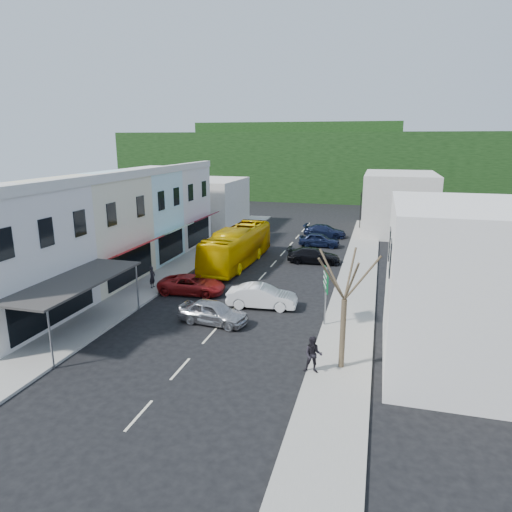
{
  "coord_description": "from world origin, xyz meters",
  "views": [
    {
      "loc": [
        8.85,
        -26.43,
        10.85
      ],
      "look_at": [
        0.0,
        6.0,
        2.2
      ],
      "focal_mm": 32.0,
      "sensor_mm": 36.0,
      "label": 1
    }
  ],
  "objects_px": {
    "bus": "(237,247)",
    "traffic_signal": "(360,211)",
    "pedestrian_left": "(152,276)",
    "direction_sign": "(325,298)",
    "car_silver": "(213,313)",
    "car_red": "(192,284)",
    "pedestrian_right": "(313,356)",
    "street_tree": "(344,300)",
    "car_white": "(262,297)"
  },
  "relations": [
    {
      "from": "car_silver",
      "to": "direction_sign",
      "type": "relative_size",
      "value": 1.2
    },
    {
      "from": "car_white",
      "to": "pedestrian_left",
      "type": "relative_size",
      "value": 2.59
    },
    {
      "from": "car_white",
      "to": "pedestrian_left",
      "type": "height_order",
      "value": "pedestrian_left"
    },
    {
      "from": "car_silver",
      "to": "car_white",
      "type": "bearing_deg",
      "value": -24.94
    },
    {
      "from": "direction_sign",
      "to": "street_tree",
      "type": "bearing_deg",
      "value": -87.97
    },
    {
      "from": "car_silver",
      "to": "pedestrian_right",
      "type": "xyz_separation_m",
      "value": [
        6.72,
        -4.65,
        0.3
      ]
    },
    {
      "from": "pedestrian_right",
      "to": "street_tree",
      "type": "bearing_deg",
      "value": 31.85
    },
    {
      "from": "car_silver",
      "to": "car_white",
      "type": "relative_size",
      "value": 1.0
    },
    {
      "from": "car_white",
      "to": "street_tree",
      "type": "relative_size",
      "value": 0.61
    },
    {
      "from": "pedestrian_right",
      "to": "traffic_signal",
      "type": "bearing_deg",
      "value": 85.01
    },
    {
      "from": "direction_sign",
      "to": "traffic_signal",
      "type": "distance_m",
      "value": 31.69
    },
    {
      "from": "pedestrian_right",
      "to": "pedestrian_left",
      "type": "bearing_deg",
      "value": 139.89
    },
    {
      "from": "bus",
      "to": "pedestrian_left",
      "type": "height_order",
      "value": "bus"
    },
    {
      "from": "traffic_signal",
      "to": "car_silver",
      "type": "bearing_deg",
      "value": 76.27
    },
    {
      "from": "car_red",
      "to": "traffic_signal",
      "type": "xyz_separation_m",
      "value": [
        10.44,
        28.16,
        1.57
      ]
    },
    {
      "from": "street_tree",
      "to": "traffic_signal",
      "type": "bearing_deg",
      "value": 91.48
    },
    {
      "from": "car_red",
      "to": "pedestrian_right",
      "type": "relative_size",
      "value": 2.71
    },
    {
      "from": "car_silver",
      "to": "pedestrian_left",
      "type": "relative_size",
      "value": 2.59
    },
    {
      "from": "pedestrian_right",
      "to": "traffic_signal",
      "type": "distance_m",
      "value": 37.63
    },
    {
      "from": "car_silver",
      "to": "car_red",
      "type": "bearing_deg",
      "value": 42.69
    },
    {
      "from": "bus",
      "to": "pedestrian_left",
      "type": "xyz_separation_m",
      "value": [
        -3.95,
        -8.31,
        -0.55
      ]
    },
    {
      "from": "direction_sign",
      "to": "pedestrian_right",
      "type": "bearing_deg",
      "value": -102.17
    },
    {
      "from": "pedestrian_right",
      "to": "street_tree",
      "type": "relative_size",
      "value": 0.24
    },
    {
      "from": "direction_sign",
      "to": "street_tree",
      "type": "distance_m",
      "value": 5.49
    },
    {
      "from": "pedestrian_left",
      "to": "street_tree",
      "type": "relative_size",
      "value": 0.24
    },
    {
      "from": "bus",
      "to": "car_silver",
      "type": "bearing_deg",
      "value": -76.37
    },
    {
      "from": "street_tree",
      "to": "car_silver",
      "type": "bearing_deg",
      "value": 154.94
    },
    {
      "from": "car_red",
      "to": "bus",
      "type": "bearing_deg",
      "value": -8.6
    },
    {
      "from": "direction_sign",
      "to": "car_white",
      "type": "bearing_deg",
      "value": 140.16
    },
    {
      "from": "bus",
      "to": "traffic_signal",
      "type": "distance_m",
      "value": 22.02
    },
    {
      "from": "bus",
      "to": "traffic_signal",
      "type": "xyz_separation_m",
      "value": [
        9.68,
        19.76,
        0.72
      ]
    },
    {
      "from": "pedestrian_right",
      "to": "bus",
      "type": "bearing_deg",
      "value": 113.2
    },
    {
      "from": "car_silver",
      "to": "pedestrian_left",
      "type": "bearing_deg",
      "value": 60.7
    },
    {
      "from": "direction_sign",
      "to": "street_tree",
      "type": "xyz_separation_m",
      "value": [
        1.42,
        -5.01,
        1.75
      ]
    },
    {
      "from": "car_white",
      "to": "street_tree",
      "type": "height_order",
      "value": "street_tree"
    },
    {
      "from": "pedestrian_right",
      "to": "direction_sign",
      "type": "xyz_separation_m",
      "value": [
        -0.17,
        5.93,
        0.83
      ]
    },
    {
      "from": "pedestrian_left",
      "to": "direction_sign",
      "type": "distance_m",
      "value": 13.67
    },
    {
      "from": "bus",
      "to": "car_white",
      "type": "height_order",
      "value": "bus"
    },
    {
      "from": "pedestrian_right",
      "to": "car_red",
      "type": "bearing_deg",
      "value": 132.5
    },
    {
      "from": "bus",
      "to": "car_silver",
      "type": "distance_m",
      "value": 13.49
    },
    {
      "from": "car_red",
      "to": "traffic_signal",
      "type": "height_order",
      "value": "traffic_signal"
    },
    {
      "from": "car_red",
      "to": "street_tree",
      "type": "height_order",
      "value": "street_tree"
    },
    {
      "from": "pedestrian_left",
      "to": "direction_sign",
      "type": "xyz_separation_m",
      "value": [
        13.16,
        -3.62,
        0.83
      ]
    },
    {
      "from": "pedestrian_right",
      "to": "direction_sign",
      "type": "relative_size",
      "value": 0.47
    },
    {
      "from": "street_tree",
      "to": "pedestrian_left",
      "type": "bearing_deg",
      "value": 149.41
    },
    {
      "from": "bus",
      "to": "car_silver",
      "type": "relative_size",
      "value": 2.64
    },
    {
      "from": "car_white",
      "to": "traffic_signal",
      "type": "relative_size",
      "value": 0.97
    },
    {
      "from": "car_white",
      "to": "direction_sign",
      "type": "bearing_deg",
      "value": -120.71
    },
    {
      "from": "pedestrian_left",
      "to": "traffic_signal",
      "type": "bearing_deg",
      "value": -25.74
    },
    {
      "from": "bus",
      "to": "pedestrian_left",
      "type": "bearing_deg",
      "value": -113.22
    }
  ]
}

